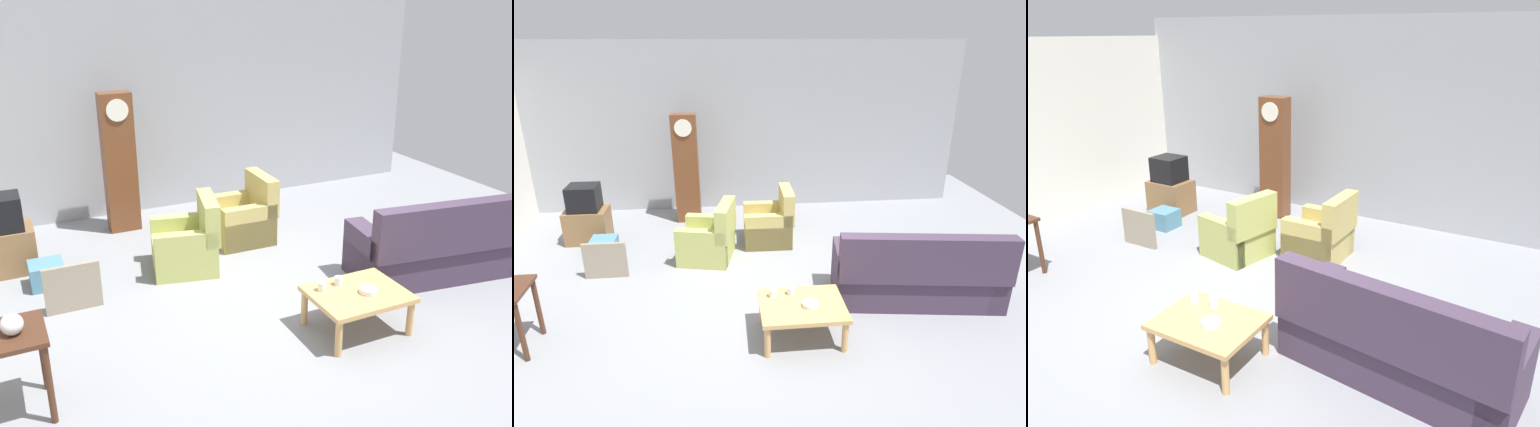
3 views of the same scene
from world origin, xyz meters
TOP-DOWN VIEW (x-y plane):
  - ground_plane at (0.00, 0.00)m, footprint 10.40×10.40m
  - garage_door_wall at (0.00, 3.60)m, footprint 8.40×0.16m
  - couch_floral at (1.96, -0.26)m, footprint 2.20×1.16m
  - armchair_olive_near at (-0.74, 1.21)m, footprint 0.93×0.91m
  - armchair_olive_far at (0.26, 1.74)m, footprint 0.80×0.77m
  - coffee_table_wood at (0.35, -0.86)m, footprint 0.96×0.76m
  - grandfather_clock at (-1.15, 2.86)m, footprint 0.44×0.30m
  - tv_stand_cabinet at (-2.78, 2.10)m, footprint 0.68×0.52m
  - tv_crt at (-2.78, 2.10)m, footprint 0.48×0.44m
  - framed_picture_leaning at (-2.20, 0.77)m, footprint 0.60×0.05m
  - storage_box_blue at (-2.40, 1.49)m, footprint 0.39×0.37m
  - cup_white_porcelain at (0.03, -0.68)m, footprint 0.09×0.09m
  - cup_blue_rimmed at (0.25, -0.65)m, footprint 0.09×0.09m
  - bowl_white_stacked at (0.43, -0.93)m, footprint 0.18×0.18m

SIDE VIEW (x-z plane):
  - ground_plane at x=0.00m, z-range 0.00..0.00m
  - storage_box_blue at x=-2.40m, z-range 0.00..0.29m
  - framed_picture_leaning at x=-2.20m, z-range 0.00..0.54m
  - tv_stand_cabinet at x=-2.78m, z-range 0.00..0.56m
  - armchair_olive_near at x=-0.74m, z-range -0.15..0.77m
  - armchair_olive_far at x=0.26m, z-range -0.15..0.77m
  - couch_floral at x=1.96m, z-range -0.16..0.88m
  - coffee_table_wood at x=0.35m, z-range 0.15..0.58m
  - bowl_white_stacked at x=0.43m, z-range 0.43..0.48m
  - cup_blue_rimmed at x=0.25m, z-range 0.43..0.52m
  - cup_white_porcelain at x=0.03m, z-range 0.43..0.52m
  - tv_crt at x=-2.78m, z-range 0.56..0.98m
  - grandfather_clock at x=-1.15m, z-range 0.01..1.99m
  - garage_door_wall at x=0.00m, z-range 0.00..3.20m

